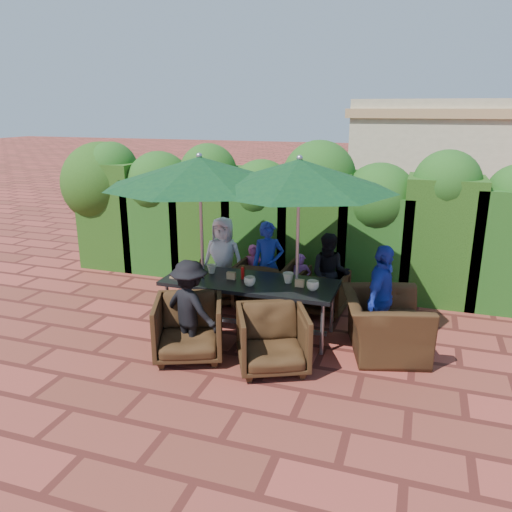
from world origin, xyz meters
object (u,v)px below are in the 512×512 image
(chair_far_left, at_px, (221,281))
(umbrella_left, at_px, (200,172))
(chair_far_right, at_px, (323,290))
(chair_near_right, at_px, (273,336))
(chair_far_mid, at_px, (265,282))
(umbrella_right, at_px, (299,175))
(chair_end_right, at_px, (385,315))
(dining_table, at_px, (250,286))
(chair_near_left, at_px, (189,325))

(chair_far_left, bearing_deg, umbrella_left, 76.93)
(chair_far_right, bearing_deg, umbrella_left, 42.74)
(umbrella_left, height_order, chair_near_right, umbrella_left)
(umbrella_left, height_order, chair_far_mid, umbrella_left)
(umbrella_right, relative_size, chair_far_left, 3.44)
(chair_end_right, bearing_deg, umbrella_left, 76.18)
(umbrella_left, bearing_deg, umbrella_right, 4.65)
(umbrella_right, height_order, chair_near_right, umbrella_right)
(chair_near_right, xyz_separation_m, chair_end_right, (1.22, 0.86, 0.09))
(chair_far_mid, bearing_deg, chair_far_left, 4.94)
(umbrella_right, relative_size, chair_far_right, 3.50)
(chair_far_right, distance_m, chair_end_right, 1.44)
(dining_table, xyz_separation_m, chair_far_right, (0.83, 1.02, -0.32))
(chair_near_right, bearing_deg, chair_end_right, 10.41)
(chair_near_right, bearing_deg, chair_far_left, 103.26)
(chair_near_left, relative_size, chair_end_right, 0.74)
(dining_table, relative_size, umbrella_left, 0.94)
(dining_table, height_order, chair_far_left, dining_table)
(umbrella_left, bearing_deg, chair_near_right, -32.57)
(dining_table, distance_m, chair_end_right, 1.82)
(umbrella_left, bearing_deg, dining_table, 6.81)
(dining_table, xyz_separation_m, chair_near_left, (-0.48, -0.93, -0.25))
(umbrella_left, distance_m, chair_near_right, 2.33)
(dining_table, height_order, chair_far_mid, chair_far_mid)
(chair_far_right, relative_size, chair_near_left, 0.83)
(chair_far_left, bearing_deg, umbrella_right, 127.78)
(chair_far_left, xyz_separation_m, chair_end_right, (2.62, -0.91, 0.14))
(chair_far_left, distance_m, chair_near_right, 2.26)
(umbrella_right, height_order, chair_end_right, umbrella_right)
(dining_table, xyz_separation_m, chair_far_mid, (-0.08, 0.94, -0.26))
(chair_far_mid, xyz_separation_m, chair_end_right, (1.89, -0.95, 0.09))
(chair_near_left, xyz_separation_m, chair_end_right, (2.30, 0.91, 0.08))
(chair_far_mid, height_order, chair_far_right, chair_far_mid)
(umbrella_left, height_order, chair_end_right, umbrella_left)
(chair_far_right, xyz_separation_m, chair_end_right, (0.99, -1.03, 0.15))
(chair_far_right, distance_m, chair_near_left, 2.35)
(chair_far_mid, height_order, chair_end_right, chair_end_right)
(dining_table, relative_size, umbrella_right, 0.96)
(chair_far_left, xyz_separation_m, chair_near_left, (0.32, -1.82, 0.06))
(dining_table, distance_m, chair_near_left, 1.07)
(chair_end_right, bearing_deg, chair_near_left, 96.37)
(umbrella_right, bearing_deg, chair_end_right, -2.04)
(chair_near_left, bearing_deg, chair_far_left, 77.86)
(chair_far_mid, bearing_deg, umbrella_left, 61.80)
(umbrella_left, relative_size, chair_far_mid, 3.06)
(chair_far_mid, bearing_deg, chair_near_right, 111.78)
(chair_far_right, height_order, chair_near_right, chair_near_right)
(umbrella_left, distance_m, chair_far_mid, 2.15)
(dining_table, relative_size, chair_far_left, 3.30)
(chair_far_mid, bearing_deg, umbrella_right, 130.17)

